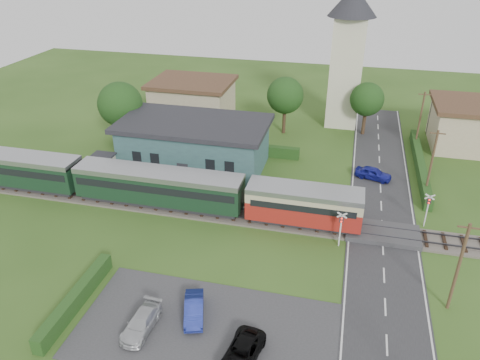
% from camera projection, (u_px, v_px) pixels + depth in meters
% --- Properties ---
extents(ground, '(120.00, 120.00, 0.00)m').
position_uv_depth(ground, '(264.00, 232.00, 40.73)').
color(ground, '#2D4C19').
extents(railway_track, '(76.00, 3.20, 0.49)m').
position_uv_depth(railway_track, '(269.00, 219.00, 42.39)').
color(railway_track, '#4C443D').
rests_on(railway_track, ground).
extents(road, '(6.00, 70.00, 0.05)m').
position_uv_depth(road, '(383.00, 249.00, 38.61)').
color(road, '#28282B').
rests_on(road, ground).
extents(car_park, '(17.00, 9.00, 0.08)m').
position_uv_depth(car_park, '(206.00, 330.00, 30.75)').
color(car_park, '#333335').
rests_on(car_park, ground).
extents(crossing_deck, '(6.20, 3.40, 0.45)m').
position_uv_depth(crossing_deck, '(383.00, 233.00, 40.23)').
color(crossing_deck, '#333335').
rests_on(crossing_deck, ground).
extents(platform, '(30.00, 3.00, 0.45)m').
position_uv_depth(platform, '(177.00, 189.00, 47.18)').
color(platform, gray).
rests_on(platform, ground).
extents(equipment_hut, '(2.30, 2.30, 2.55)m').
position_uv_depth(equipment_hut, '(103.00, 167.00, 48.15)').
color(equipment_hut, beige).
rests_on(equipment_hut, platform).
extents(station_building, '(16.00, 9.00, 5.30)m').
position_uv_depth(station_building, '(194.00, 144.00, 50.98)').
color(station_building, '#396665').
rests_on(station_building, ground).
extents(train, '(43.20, 2.90, 3.40)m').
position_uv_depth(train, '(127.00, 182.00, 44.30)').
color(train, '#232328').
rests_on(train, ground).
extents(church_tower, '(6.00, 6.00, 17.60)m').
position_uv_depth(church_tower, '(348.00, 48.00, 58.84)').
color(church_tower, beige).
rests_on(church_tower, ground).
extents(house_west, '(10.80, 8.80, 5.50)m').
position_uv_depth(house_west, '(193.00, 100.00, 63.99)').
color(house_west, tan).
rests_on(house_west, ground).
extents(house_east, '(8.80, 8.80, 5.50)m').
position_uv_depth(house_east, '(468.00, 125.00, 55.75)').
color(house_east, tan).
rests_on(house_east, ground).
extents(hedge_carpark, '(0.80, 9.00, 1.20)m').
position_uv_depth(hedge_carpark, '(76.00, 299.00, 32.48)').
color(hedge_carpark, '#193814').
rests_on(hedge_carpark, ground).
extents(hedge_roadside, '(0.80, 18.00, 1.20)m').
position_uv_depth(hedge_roadside, '(420.00, 165.00, 51.16)').
color(hedge_roadside, '#193814').
rests_on(hedge_roadside, ground).
extents(hedge_station, '(22.00, 0.80, 1.30)m').
position_uv_depth(hedge_station, '(207.00, 145.00, 55.80)').
color(hedge_station, '#193814').
rests_on(hedge_station, ground).
extents(tree_a, '(5.20, 5.20, 8.00)m').
position_uv_depth(tree_a, '(120.00, 104.00, 54.40)').
color(tree_a, '#332316').
rests_on(tree_a, ground).
extents(tree_b, '(4.60, 4.60, 7.34)m').
position_uv_depth(tree_b, '(285.00, 95.00, 58.49)').
color(tree_b, '#332316').
rests_on(tree_b, ground).
extents(tree_c, '(4.20, 4.20, 6.78)m').
position_uv_depth(tree_c, '(367.00, 99.00, 58.26)').
color(tree_c, '#332316').
rests_on(tree_c, ground).
extents(utility_pole_b, '(1.40, 0.22, 7.00)m').
position_uv_depth(utility_pole_b, '(459.00, 266.00, 30.89)').
color(utility_pole_b, '#473321').
rests_on(utility_pole_b, ground).
extents(utility_pole_c, '(1.40, 0.22, 7.00)m').
position_uv_depth(utility_pole_c, '(431.00, 163.00, 44.59)').
color(utility_pole_c, '#473321').
rests_on(utility_pole_c, ground).
extents(utility_pole_d, '(1.40, 0.22, 7.00)m').
position_uv_depth(utility_pole_d, '(420.00, 120.00, 54.87)').
color(utility_pole_d, '#473321').
rests_on(utility_pole_d, ground).
extents(crossing_signal_near, '(0.84, 0.28, 3.28)m').
position_uv_depth(crossing_signal_near, '(341.00, 224.00, 38.02)').
color(crossing_signal_near, silver).
rests_on(crossing_signal_near, ground).
extents(crossing_signal_far, '(0.84, 0.28, 3.28)m').
position_uv_depth(crossing_signal_far, '(428.00, 205.00, 40.62)').
color(crossing_signal_far, silver).
rests_on(crossing_signal_far, ground).
extents(streetlamp_west, '(0.30, 0.30, 5.15)m').
position_uv_depth(streetlamp_west, '(129.00, 106.00, 61.06)').
color(streetlamp_west, '#3F3F47').
rests_on(streetlamp_west, ground).
extents(streetlamp_east, '(0.30, 0.30, 5.15)m').
position_uv_depth(streetlamp_east, '(430.00, 112.00, 59.05)').
color(streetlamp_east, '#3F3F47').
rests_on(streetlamp_east, ground).
extents(car_on_road, '(4.01, 2.46, 1.27)m').
position_uv_depth(car_on_road, '(373.00, 173.00, 49.17)').
color(car_on_road, navy).
rests_on(car_on_road, road).
extents(car_park_blue, '(2.26, 3.80, 1.18)m').
position_uv_depth(car_park_blue, '(194.00, 309.00, 31.54)').
color(car_park_blue, navy).
rests_on(car_park_blue, car_park).
extents(car_park_silver, '(1.80, 3.99, 1.13)m').
position_uv_depth(car_park_silver, '(141.00, 323.00, 30.48)').
color(car_park_silver, '#B6B7BB').
rests_on(car_park_silver, car_park).
extents(car_park_dark, '(2.49, 4.38, 1.15)m').
position_uv_depth(car_park_dark, '(242.00, 353.00, 28.26)').
color(car_park_dark, black).
rests_on(car_park_dark, car_park).
extents(pedestrian_near, '(0.72, 0.53, 1.82)m').
position_uv_depth(pedestrian_near, '(254.00, 190.00, 44.60)').
color(pedestrian_near, gray).
rests_on(pedestrian_near, platform).
extents(pedestrian_far, '(0.82, 1.02, 1.97)m').
position_uv_depth(pedestrian_far, '(111.00, 172.00, 47.80)').
color(pedestrian_far, gray).
rests_on(pedestrian_far, platform).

